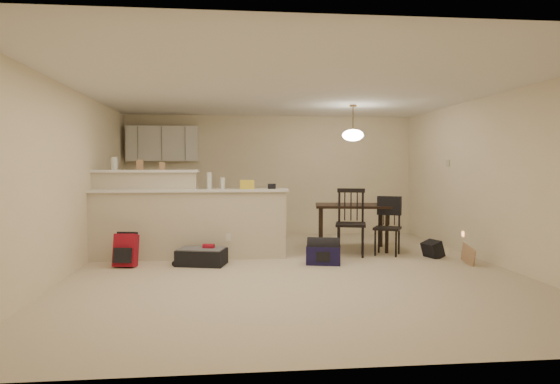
{
  "coord_description": "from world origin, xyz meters",
  "views": [
    {
      "loc": [
        -0.9,
        -6.94,
        1.45
      ],
      "look_at": [
        -0.1,
        0.7,
        1.05
      ],
      "focal_mm": 32.0,
      "sensor_mm": 36.0,
      "label": 1
    }
  ],
  "objects": [
    {
      "name": "dining_table",
      "position": [
        1.24,
        1.49,
        0.69
      ],
      "size": [
        1.38,
        1.03,
        0.79
      ],
      "rotation": [
        0.0,
        0.0,
        -0.16
      ],
      "color": "black",
      "rests_on": "ground"
    },
    {
      "name": "bag_lump",
      "position": [
        -0.6,
        0.9,
        1.16
      ],
      "size": [
        0.22,
        0.18,
        0.14
      ],
      "primitive_type": "cube",
      "color": "tan",
      "rests_on": "breakfast_bar"
    },
    {
      "name": "thermostat",
      "position": [
        2.98,
        1.55,
        1.5
      ],
      "size": [
        0.02,
        0.12,
        0.12
      ],
      "primitive_type": "cube",
      "color": "beige",
      "rests_on": "room"
    },
    {
      "name": "pouch",
      "position": [
        -0.21,
        0.9,
        1.13
      ],
      "size": [
        0.12,
        0.1,
        0.08
      ],
      "primitive_type": "cube",
      "color": "tan",
      "rests_on": "breakfast_bar"
    },
    {
      "name": "kitchen_counter",
      "position": [
        -2.0,
        3.19,
        0.45
      ],
      "size": [
        1.8,
        0.6,
        0.9
      ],
      "primitive_type": "cube",
      "color": "white",
      "rests_on": "ground"
    },
    {
      "name": "cereal_box",
      "position": [
        -2.28,
        1.12,
        1.47
      ],
      "size": [
        0.1,
        0.07,
        0.16
      ],
      "primitive_type": "cube",
      "color": "tan",
      "rests_on": "breakfast_bar"
    },
    {
      "name": "pendant_lamp",
      "position": [
        1.24,
        1.49,
        1.99
      ],
      "size": [
        0.36,
        0.36,
        0.62
      ],
      "color": "brown",
      "rests_on": "room"
    },
    {
      "name": "bottle_a",
      "position": [
        -1.19,
        0.9,
        1.22
      ],
      "size": [
        0.07,
        0.07,
        0.26
      ],
      "primitive_type": "cylinder",
      "color": "silver",
      "rests_on": "breakfast_bar"
    },
    {
      "name": "breakfast_bar",
      "position": [
        -1.76,
        0.98,
        0.61
      ],
      "size": [
        3.08,
        0.58,
        1.39
      ],
      "color": "beige",
      "rests_on": "ground"
    },
    {
      "name": "upper_cabinets",
      "position": [
        -2.2,
        3.32,
        1.9
      ],
      "size": [
        1.4,
        0.34,
        0.7
      ],
      "primitive_type": "cube",
      "color": "white",
      "rests_on": "room"
    },
    {
      "name": "cardboard_sheet",
      "position": [
        2.62,
        0.01,
        0.14
      ],
      "size": [
        0.02,
        0.37,
        0.28
      ],
      "primitive_type": "cube",
      "rotation": [
        0.0,
        0.0,
        1.59
      ],
      "color": "tan",
      "rests_on": "ground"
    },
    {
      "name": "jar",
      "position": [
        -2.67,
        1.12,
        1.49
      ],
      "size": [
        0.1,
        0.1,
        0.2
      ],
      "primitive_type": "cylinder",
      "color": "silver",
      "rests_on": "breakfast_bar"
    },
    {
      "name": "dining_chair_near",
      "position": [
        1.07,
        0.9,
        0.54
      ],
      "size": [
        0.57,
        0.56,
        1.08
      ],
      "primitive_type": null,
      "rotation": [
        0.0,
        0.0,
        -0.26
      ],
      "color": "black",
      "rests_on": "ground"
    },
    {
      "name": "bottle_b",
      "position": [
        -0.98,
        0.9,
        1.18
      ],
      "size": [
        0.06,
        0.06,
        0.18
      ],
      "primitive_type": "cylinder",
      "color": "silver",
      "rests_on": "breakfast_bar"
    },
    {
      "name": "small_box",
      "position": [
        -1.94,
        1.12,
        1.45
      ],
      "size": [
        0.08,
        0.06,
        0.12
      ],
      "primitive_type": "cube",
      "color": "tan",
      "rests_on": "breakfast_bar"
    },
    {
      "name": "dining_chair_far",
      "position": [
        1.68,
        0.91,
        0.47
      ],
      "size": [
        0.54,
        0.53,
        0.93
      ],
      "primitive_type": null,
      "rotation": [
        0.0,
        0.0,
        -0.48
      ],
      "color": "black",
      "rests_on": "ground"
    },
    {
      "name": "suitcase",
      "position": [
        -1.29,
        0.39,
        0.12
      ],
      "size": [
        0.77,
        0.6,
        0.23
      ],
      "primitive_type": "cube",
      "rotation": [
        0.0,
        0.0,
        -0.25
      ],
      "color": "black",
      "rests_on": "ground"
    },
    {
      "name": "room",
      "position": [
        0.0,
        0.0,
        1.25
      ],
      "size": [
        7.0,
        7.02,
        2.5
      ],
      "color": "beige",
      "rests_on": "ground"
    },
    {
      "name": "red_backpack",
      "position": [
        -2.37,
        0.38,
        0.23
      ],
      "size": [
        0.34,
        0.24,
        0.47
      ],
      "primitive_type": "cube",
      "rotation": [
        0.0,
        0.0,
        -0.16
      ],
      "color": "maroon",
      "rests_on": "ground"
    },
    {
      "name": "black_daypack",
      "position": [
        2.33,
        0.61,
        0.13
      ],
      "size": [
        0.28,
        0.34,
        0.26
      ],
      "primitive_type": "cube",
      "rotation": [
        0.0,
        0.0,
        1.88
      ],
      "color": "black",
      "rests_on": "ground"
    },
    {
      "name": "navy_duffel",
      "position": [
        0.5,
        0.26,
        0.14
      ],
      "size": [
        0.55,
        0.38,
        0.27
      ],
      "primitive_type": "cube",
      "rotation": [
        0.0,
        0.0,
        -0.22
      ],
      "color": "#17133D",
      "rests_on": "ground"
    }
  ]
}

